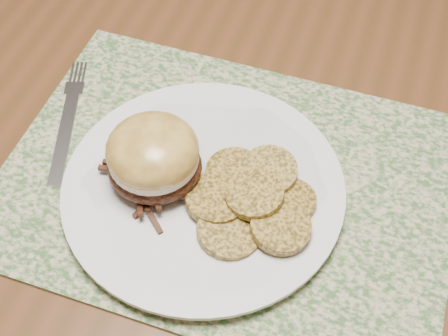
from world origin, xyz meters
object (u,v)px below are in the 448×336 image
Objects in this scene: dinner_plate at (204,189)px; fork at (68,119)px; dining_table at (327,140)px; pork_sandwich at (153,157)px.

fork is (-0.17, 0.04, -0.01)m from dinner_plate.
fork reaches higher than dining_table.
dinner_plate is 0.06m from pork_sandwich.
dinner_plate is 1.50× the size of fork.
pork_sandwich reaches higher than dining_table.
dinner_plate is at bearing -7.19° from pork_sandwich.
pork_sandwich is at bearing -40.51° from fork.
pork_sandwich reaches higher than fork.
pork_sandwich reaches higher than dinner_plate.
dining_table is 13.49× the size of pork_sandwich.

